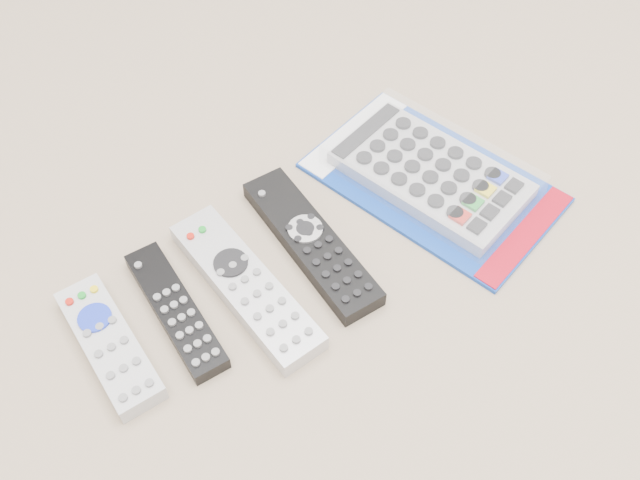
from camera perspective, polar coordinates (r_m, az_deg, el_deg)
remote_small_grey at (r=0.78m, az=-16.49°, el=-8.02°), size 0.06×0.17×0.03m
remote_slim_black at (r=0.79m, az=-11.45°, el=-5.54°), size 0.06×0.18×0.02m
remote_silver_dvd at (r=0.80m, az=-5.94°, el=-3.66°), size 0.06×0.23×0.03m
remote_large_black at (r=0.83m, az=-0.70°, el=-0.18°), size 0.08×0.23×0.02m
jumbo_remote_packaged at (r=0.90m, az=8.89°, el=5.36°), size 0.23×0.33×0.04m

